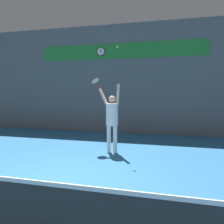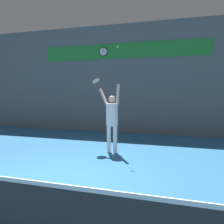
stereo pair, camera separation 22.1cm
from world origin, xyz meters
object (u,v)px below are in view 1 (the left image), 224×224
at_px(tennis_ball, 118,47).
at_px(tennis_racket, 96,81).
at_px(scoreboard_clock, 101,52).
at_px(tennis_player, 112,117).

bearing_deg(tennis_ball, tennis_racket, 152.12).
height_order(scoreboard_clock, tennis_player, scoreboard_clock).
height_order(tennis_racket, tennis_ball, tennis_ball).
bearing_deg(tennis_racket, scoreboard_clock, 103.51).
bearing_deg(scoreboard_clock, tennis_racket, -76.49).
relative_size(scoreboard_clock, tennis_ball, 6.45).
relative_size(scoreboard_clock, tennis_racket, 1.05).
xyz_separation_m(tennis_racket, tennis_ball, (0.85, -0.45, 0.98)).
distance_m(tennis_player, tennis_ball, 2.14).
xyz_separation_m(scoreboard_clock, tennis_player, (1.36, -3.33, -2.66)).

